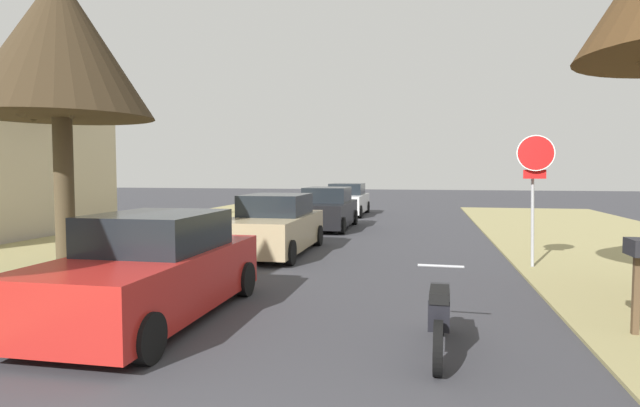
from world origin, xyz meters
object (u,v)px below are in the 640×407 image
Objects in this scene: stop_sign_far at (535,172)px; parked_sedan_white at (347,200)px; parked_motorcycle at (439,314)px; parked_sedan_black at (326,210)px; parked_sedan_tan at (274,226)px; parked_sedan_red at (153,271)px; street_tree_left_mid_a at (60,47)px; curbside_mailbox at (637,259)px.

stop_sign_far is 14.90m from parked_sedan_white.
stop_sign_far reaches higher than parked_motorcycle.
parked_sedan_black is at bearing 106.60° from parked_motorcycle.
parked_sedan_tan is at bearing 170.98° from stop_sign_far.
parked_sedan_red is (-6.36, -5.33, -1.46)m from stop_sign_far.
street_tree_left_mid_a is 5.90m from parked_sedan_red.
parked_sedan_red is at bearing -176.16° from curbside_mailbox.
stop_sign_far is at bearing -64.92° from parked_sedan_white.
parked_sedan_white is (0.07, 18.76, 0.00)m from parked_sedan_red.
stop_sign_far is at bearing 39.99° from parked_sedan_red.
stop_sign_far is 8.42m from parked_sedan_red.
parked_sedan_red is at bearing -91.13° from parked_sedan_black.
parked_sedan_red is at bearing 171.01° from parked_motorcycle.
parked_motorcycle is at bearing -59.24° from parked_sedan_tan.
street_tree_left_mid_a reaches higher than stop_sign_far.
street_tree_left_mid_a reaches higher than curbside_mailbox.
stop_sign_far is 1.44× the size of parked_motorcycle.
parked_sedan_white is at bearing 89.78° from parked_sedan_red.
street_tree_left_mid_a is at bearing 143.35° from parked_sedan_red.
curbside_mailbox is at bearing -70.05° from parked_sedan_white.
parked_sedan_black is 1.00× the size of parked_sedan_white.
parked_sedan_tan is 1.00× the size of parked_sedan_white.
parked_motorcycle is (7.61, -3.23, -4.28)m from street_tree_left_mid_a.
parked_sedan_red is 1.00× the size of parked_sedan_black.
parked_sedan_tan is 2.15× the size of parked_motorcycle.
parked_motorcycle is (4.09, -19.42, -0.24)m from parked_sedan_white.
parked_sedan_black and parked_sedan_white have the same top height.
parked_sedan_white is at bearing 109.95° from curbside_mailbox.
street_tree_left_mid_a is at bearing -110.45° from parked_sedan_black.
parked_sedan_black is (0.25, 6.14, 0.00)m from parked_sedan_tan.
street_tree_left_mid_a is 1.42× the size of parked_sedan_black.
curbside_mailbox is at bearing -11.76° from street_tree_left_mid_a.
street_tree_left_mid_a is 9.31m from parked_motorcycle.
parked_sedan_black is (-6.11, 7.15, -1.46)m from stop_sign_far.
curbside_mailbox is (6.47, -12.03, 0.33)m from parked_sedan_black.
street_tree_left_mid_a reaches higher than parked_sedan_black.
curbside_mailbox is (6.72, -5.89, 0.33)m from parked_sedan_tan.
stop_sign_far is 0.47× the size of street_tree_left_mid_a.
parked_sedan_red is 2.15× the size of parked_motorcycle.
parked_motorcycle is (3.92, -13.14, -0.24)m from parked_sedan_black.
parked_sedan_tan reaches higher than parked_motorcycle.
parked_sedan_tan is at bearing 47.59° from street_tree_left_mid_a.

